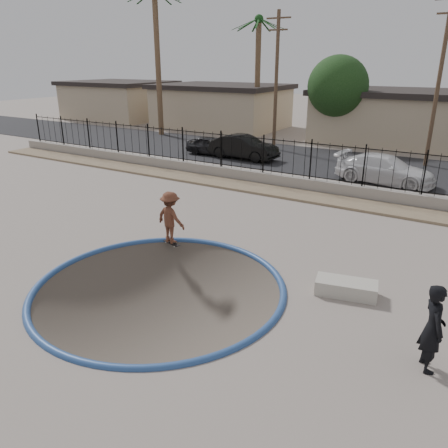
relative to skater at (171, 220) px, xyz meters
name	(u,v)px	position (x,y,z in m)	size (l,w,h in m)	color
ground	(319,203)	(1.60, 10.40, -1.99)	(120.00, 120.00, 2.20)	slate
bowl_pit	(160,288)	(1.60, -2.60, -0.89)	(6.84, 6.84, 1.80)	#453C35
coping_ring	(160,288)	(1.60, -2.60, -0.89)	(7.04, 7.04, 0.20)	#294A85
rock_strip	(300,195)	(1.60, 7.60, -0.83)	(42.00, 1.60, 0.11)	#8D7D5C
retaining_wall	(309,185)	(1.60, 8.70, -0.59)	(42.00, 0.45, 0.60)	gray
fence	(311,160)	(1.60, 8.70, 0.61)	(40.00, 0.04, 1.80)	black
street	(349,164)	(1.60, 15.40, -0.87)	(90.00, 8.00, 0.04)	black
house_west_far	(119,100)	(-26.40, 24.90, 1.09)	(10.60, 8.60, 3.90)	tan
house_west	(221,106)	(-13.40, 24.90, 1.09)	(11.60, 8.60, 3.90)	tan
house_center	(388,116)	(1.60, 24.90, 1.09)	(10.60, 8.60, 3.90)	tan
palm_left	(156,33)	(-15.40, 18.40, 7.07)	(2.30, 2.30, 11.30)	brown
palm_mid	(258,50)	(-8.40, 22.40, 5.80)	(2.30, 2.30, 9.30)	brown
utility_pole_left	(276,80)	(-4.40, 17.40, 3.81)	(1.70, 0.24, 9.00)	#473323
utility_pole_mid	(439,79)	(5.60, 17.40, 4.07)	(1.70, 0.24, 9.50)	#473323
street_tree_left	(338,86)	(-1.40, 21.40, 3.30)	(4.32, 4.32, 6.36)	#473323
skater	(171,220)	(0.00, 0.00, 0.00)	(1.15, 0.66, 1.77)	brown
skateboard	(172,243)	(0.00, 0.00, -0.83)	(0.76, 0.39, 0.06)	black
videographer	(433,328)	(8.41, -2.37, 0.06)	(0.69, 0.45, 1.89)	black
concrete_ledge	(346,288)	(6.11, -0.27, -0.69)	(1.60, 0.70, 0.40)	#B3AE9F
car_a	(212,146)	(-7.00, 13.40, -0.24)	(1.44, 3.57, 1.22)	black
car_b	(243,147)	(-4.64, 13.40, -0.11)	(1.57, 4.50, 1.48)	black
car_c	(385,169)	(4.37, 11.95, -0.14)	(2.00, 4.91, 1.42)	white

